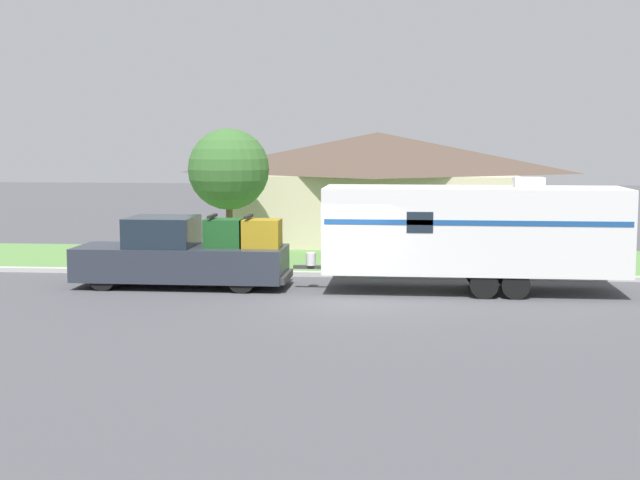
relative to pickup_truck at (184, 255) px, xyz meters
The scene contains 8 objects.
ground_plane 4.92m from the pickup_truck, 17.03° to the right, with size 120.00×120.00×0.00m, color #47474C.
curb_strip 5.24m from the pickup_truck, 26.84° to the left, with size 80.00×0.30×0.14m.
lawn_strip 7.61m from the pickup_truck, 52.36° to the left, with size 80.00×7.00×0.03m.
house_across_street 13.25m from the pickup_truck, 67.18° to the left, with size 11.85×7.65×4.50m.
pickup_truck is the anchor object (origin of this frame).
travel_trailer 8.24m from the pickup_truck, ahead, with size 9.13×2.42×3.19m.
mailbox 12.64m from the pickup_truck, 15.72° to the left, with size 0.48×0.20×1.24m.
tree_in_yard 6.76m from the pickup_truck, 89.70° to the left, with size 2.89×2.89×4.60m.
Camera 1 is at (1.83, -23.37, 4.24)m, focal length 50.00 mm.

